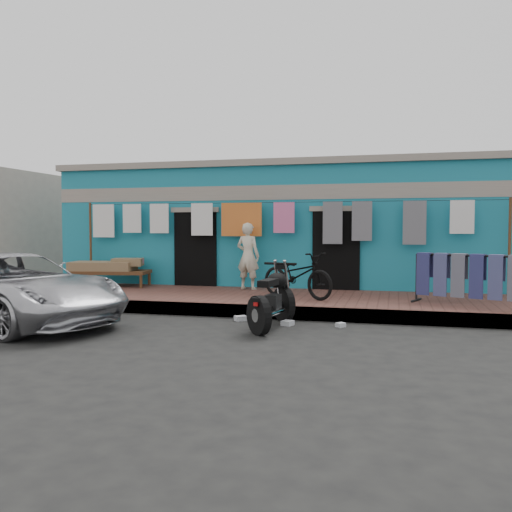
{
  "coord_description": "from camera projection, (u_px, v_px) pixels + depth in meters",
  "views": [
    {
      "loc": [
        2.63,
        -8.25,
        1.7
      ],
      "look_at": [
        0.0,
        2.0,
        1.15
      ],
      "focal_mm": 38.0,
      "sensor_mm": 36.0,
      "label": 1
    }
  ],
  "objects": [
    {
      "name": "charpoy",
      "position": [
        111.0,
        273.0,
        13.45
      ],
      "size": [
        2.26,
        1.55,
        0.66
      ],
      "primitive_type": null,
      "rotation": [
        0.0,
        0.0,
        0.16
      ],
      "color": "brown",
      "rests_on": "sidewalk"
    },
    {
      "name": "litter_b",
      "position": [
        341.0,
        325.0,
        9.27
      ],
      "size": [
        0.18,
        0.19,
        0.08
      ],
      "primitive_type": "cube",
      "rotation": [
        0.0,
        0.0,
        0.88
      ],
      "color": "silver",
      "rests_on": "ground"
    },
    {
      "name": "jeans_rack",
      "position": [
        468.0,
        279.0,
        10.12
      ],
      "size": [
        2.36,
        1.83,
        1.0
      ],
      "primitive_type": null,
      "rotation": [
        0.0,
        0.0,
        -0.38
      ],
      "color": "black",
      "rests_on": "sidewalk"
    },
    {
      "name": "building",
      "position": [
        299.0,
        228.0,
        15.39
      ],
      "size": [
        12.2,
        5.2,
        3.36
      ],
      "color": "teal",
      "rests_on": "ground"
    },
    {
      "name": "sidewalk",
      "position": [
        268.0,
        301.0,
        11.61
      ],
      "size": [
        28.0,
        3.0,
        0.25
      ],
      "primitive_type": "cube",
      "color": "brown",
      "rests_on": "ground"
    },
    {
      "name": "seated_person",
      "position": [
        248.0,
        256.0,
        12.75
      ],
      "size": [
        0.63,
        0.49,
        1.57
      ],
      "primitive_type": "imported",
      "rotation": [
        0.0,
        0.0,
        2.92
      ],
      "color": "beige",
      "rests_on": "sidewalk"
    },
    {
      "name": "clothesline",
      "position": [
        263.0,
        223.0,
        12.83
      ],
      "size": [
        10.06,
        0.06,
        2.1
      ],
      "color": "brown",
      "rests_on": "sidewalk"
    },
    {
      "name": "bicycle",
      "position": [
        297.0,
        270.0,
        11.2
      ],
      "size": [
        1.87,
        1.45,
        1.16
      ],
      "primitive_type": "imported",
      "rotation": [
        0.0,
        0.0,
        1.05
      ],
      "color": "black",
      "rests_on": "sidewalk"
    },
    {
      "name": "motorcycle",
      "position": [
        272.0,
        296.0,
        9.19
      ],
      "size": [
        0.91,
        1.79,
        1.09
      ],
      "primitive_type": null,
      "rotation": [
        0.0,
        0.0,
        -0.1
      ],
      "color": "black",
      "rests_on": "ground"
    },
    {
      "name": "litter_a",
      "position": [
        241.0,
        318.0,
        9.9
      ],
      "size": [
        0.26,
        0.25,
        0.09
      ],
      "primitive_type": "cube",
      "rotation": [
        0.0,
        0.0,
        0.68
      ],
      "color": "silver",
      "rests_on": "ground"
    },
    {
      "name": "ground",
      "position": [
        225.0,
        333.0,
        8.72
      ],
      "size": [
        80.0,
        80.0,
        0.0
      ],
      "primitive_type": "plane",
      "color": "black",
      "rests_on": "ground"
    },
    {
      "name": "curb",
      "position": [
        250.0,
        311.0,
        10.21
      ],
      "size": [
        28.0,
        0.1,
        0.25
      ],
      "primitive_type": "cube",
      "color": "gray",
      "rests_on": "ground"
    },
    {
      "name": "litter_c",
      "position": [
        288.0,
        323.0,
        9.44
      ],
      "size": [
        0.22,
        0.25,
        0.08
      ],
      "primitive_type": "cube",
      "rotation": [
        0.0,
        0.0,
        1.27
      ],
      "color": "silver",
      "rests_on": "ground"
    },
    {
      "name": "car",
      "position": [
        12.0,
        288.0,
        9.54
      ],
      "size": [
        5.04,
        3.46,
        1.3
      ],
      "primitive_type": "imported",
      "rotation": [
        0.0,
        0.0,
        1.25
      ],
      "color": "silver",
      "rests_on": "ground"
    }
  ]
}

